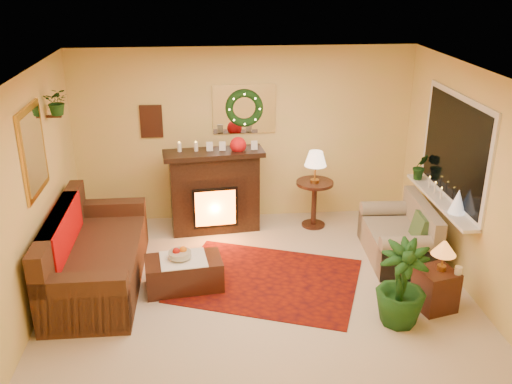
{
  "coord_description": "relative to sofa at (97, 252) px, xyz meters",
  "views": [
    {
      "loc": [
        -0.58,
        -5.91,
        3.68
      ],
      "look_at": [
        0.0,
        0.35,
        1.15
      ],
      "focal_mm": 40.0,
      "sensor_mm": 36.0,
      "label": 1
    }
  ],
  "objects": [
    {
      "name": "floor_palm",
      "position": [
        3.39,
        -1.13,
        0.02
      ],
      "size": [
        1.99,
        1.99,
        2.88
      ],
      "primitive_type": "imported",
      "rotation": [
        0.0,
        0.0,
        -0.28
      ],
      "color": "#1A3619",
      "rests_on": "floor"
    },
    {
      "name": "wreath",
      "position": [
        1.93,
        1.83,
        1.29
      ],
      "size": [
        0.55,
        0.11,
        0.55
      ],
      "primitive_type": "torus",
      "rotation": [
        1.57,
        0.0,
        0.0
      ],
      "color": "#194719",
      "rests_on": "wall_back"
    },
    {
      "name": "mantel_mirror",
      "position": [
        1.93,
        1.87,
        1.27
      ],
      "size": [
        0.92,
        0.02,
        0.72
      ],
      "primitive_type": "cube",
      "color": "white",
      "rests_on": "wall_back"
    },
    {
      "name": "mantel_candle_a",
      "position": [
        0.98,
        1.43,
        0.83
      ],
      "size": [
        0.06,
        0.06,
        0.18
      ],
      "primitive_type": "cylinder",
      "color": "white",
      "rests_on": "fireplace"
    },
    {
      "name": "window_frame",
      "position": [
        4.41,
        0.19,
        1.12
      ],
      "size": [
        0.03,
        1.86,
        1.36
      ],
      "primitive_type": "cube",
      "color": "white",
      "rests_on": "wall_right"
    },
    {
      "name": "window_glass",
      "position": [
        4.4,
        0.19,
        1.12
      ],
      "size": [
        0.02,
        1.7,
        1.22
      ],
      "primitive_type": "cube",
      "color": "black",
      "rests_on": "wall_right"
    },
    {
      "name": "sofa",
      "position": [
        0.0,
        0.0,
        0.0
      ],
      "size": [
        0.98,
        2.23,
        0.96
      ],
      "primitive_type": "cube",
      "rotation": [
        0.0,
        0.0,
        -0.0
      ],
      "color": "brown",
      "rests_on": "floor"
    },
    {
      "name": "lamp_tiffany",
      "position": [
        3.93,
        -0.88,
        0.31
      ],
      "size": [
        0.28,
        0.28,
        0.41
      ],
      "primitive_type": "cone",
      "color": "#F09B3A",
      "rests_on": "end_table_square"
    },
    {
      "name": "mantel_candle_b",
      "position": [
        1.21,
        1.43,
        0.83
      ],
      "size": [
        0.06,
        0.06,
        0.18
      ],
      "primitive_type": "cylinder",
      "color": "beige",
      "rests_on": "fireplace"
    },
    {
      "name": "ceiling",
      "position": [
        1.93,
        -0.36,
        2.17
      ],
      "size": [
        5.0,
        5.0,
        0.0
      ],
      "primitive_type": "plane",
      "color": "white",
      "rests_on": "ground"
    },
    {
      "name": "window_sill",
      "position": [
        4.31,
        0.19,
        0.44
      ],
      "size": [
        0.22,
        1.86,
        0.04
      ],
      "primitive_type": "cube",
      "color": "white",
      "rests_on": "wall_right"
    },
    {
      "name": "fruit_bowl",
      "position": [
        1.0,
        -0.18,
        0.02
      ],
      "size": [
        0.27,
        0.27,
        0.06
      ],
      "primitive_type": "cylinder",
      "color": "beige",
      "rests_on": "coffee_table"
    },
    {
      "name": "gold_mirror",
      "position": [
        -0.55,
        -0.06,
        1.32
      ],
      "size": [
        0.03,
        0.84,
        1.0
      ],
      "primitive_type": "cube",
      "color": "gold",
      "rests_on": "wall_left"
    },
    {
      "name": "wall_front",
      "position": [
        1.93,
        -2.61,
        0.87
      ],
      "size": [
        5.0,
        5.0,
        0.0
      ],
      "primitive_type": "plane",
      "color": "#EFD88C",
      "rests_on": "ground"
    },
    {
      "name": "lamp_cream",
      "position": [
        2.91,
        1.37,
        0.45
      ],
      "size": [
        0.32,
        0.32,
        0.49
      ],
      "primitive_type": "cone",
      "color": "beige",
      "rests_on": "side_table_round"
    },
    {
      "name": "floor",
      "position": [
        1.93,
        -0.36,
        -0.43
      ],
      "size": [
        5.0,
        5.0,
        0.0
      ],
      "primitive_type": "plane",
      "color": "beige",
      "rests_on": "ground"
    },
    {
      "name": "end_table_square",
      "position": [
        3.89,
        -0.89,
        -0.16
      ],
      "size": [
        0.48,
        0.48,
        0.48
      ],
      "primitive_type": "cube",
      "rotation": [
        0.0,
        0.0,
        0.25
      ],
      "color": "#4F2211",
      "rests_on": "floor"
    },
    {
      "name": "hanging_plant",
      "position": [
        -0.41,
        0.69,
        1.54
      ],
      "size": [
        0.33,
        0.28,
        0.36
      ],
      "primitive_type": "imported",
      "color": "#194719",
      "rests_on": "wall_left"
    },
    {
      "name": "sill_plant",
      "position": [
        4.29,
        0.9,
        0.65
      ],
      "size": [
        0.26,
        0.21,
        0.48
      ],
      "primitive_type": "imported",
      "color": "#294F22",
      "rests_on": "window_sill"
    },
    {
      "name": "area_rug",
      "position": [
        2.05,
        -0.13,
        -0.42
      ],
      "size": [
        2.62,
        2.3,
        0.01
      ],
      "primitive_type": "cube",
      "rotation": [
        0.0,
        0.0,
        -0.36
      ],
      "color": "maroon",
      "rests_on": "floor"
    },
    {
      "name": "loveseat",
      "position": [
        3.85,
        0.34,
        -0.01
      ],
      "size": [
        0.83,
        1.36,
        0.77
      ],
      "primitive_type": "cube",
      "rotation": [
        0.0,
        0.0,
        -0.05
      ],
      "color": "#B39F92",
      "rests_on": "floor"
    },
    {
      "name": "poinsettia",
      "position": [
        1.81,
        1.41,
        0.87
      ],
      "size": [
        0.23,
        0.23,
        0.23
      ],
      "primitive_type": "sphere",
      "color": "red",
      "rests_on": "fireplace"
    },
    {
      "name": "fireplace",
      "position": [
        1.46,
        1.42,
        0.12
      ],
      "size": [
        1.29,
        0.53,
        1.15
      ],
      "primitive_type": "cube",
      "rotation": [
        0.0,
        0.0,
        0.11
      ],
      "color": "black",
      "rests_on": "floor"
    },
    {
      "name": "wall_back",
      "position": [
        1.93,
        1.89,
        0.87
      ],
      "size": [
        5.0,
        5.0,
        0.0
      ],
      "primitive_type": "plane",
      "color": "#EFD88C",
      "rests_on": "ground"
    },
    {
      "name": "red_throw",
      "position": [
        -0.04,
        0.14,
        0.02
      ],
      "size": [
        0.88,
        1.42,
        0.02
      ],
      "primitive_type": "cube",
      "color": "red",
      "rests_on": "sofa"
    },
    {
      "name": "coffee_table",
      "position": [
        1.04,
        -0.19,
        -0.22
      ],
      "size": [
        0.97,
        0.61,
        0.38
      ],
      "primitive_type": "cube",
      "rotation": [
        0.0,
        0.0,
        0.12
      ],
      "color": "black",
      "rests_on": "floor"
    },
    {
      "name": "mini_tree",
      "position": [
        4.33,
        -0.25,
        0.61
      ],
      "size": [
        0.2,
        0.2,
        0.3
      ],
      "primitive_type": "cone",
      "color": "white",
      "rests_on": "window_sill"
    },
    {
      "name": "wall_art",
      "position": [
        0.58,
        1.87,
        1.12
      ],
      "size": [
        0.32,
        0.03,
        0.48
      ],
      "primitive_type": "cube",
      "color": "#381E11",
      "rests_on": "wall_back"
    },
    {
      "name": "side_table_round",
      "position": [
        2.93,
        1.41,
        -0.1
      ],
      "size": [
        0.67,
        0.67,
        0.71
      ],
      "primitive_type": "cylinder",
      "rotation": [
        0.0,
        0.0,
        0.27
      ],
      "color": "#331F0C",
      "rests_on": "floor"
    },
    {
      "name": "wall_left",
      "position": [
        -0.57,
        -0.36,
        0.87
      ],
      "size": [
        4.5,
        4.5,
        0.0
      ],
      "primitive_type": "plane",
      "color": "#EFD88C",
      "rests_on": "ground"
    },
    {
      "name": "wall_right",
      "position": [
        4.43,
        -0.36,
        0.87
      ],
      "size": [
        4.5,
        4.5,
        0.0
      ],
      "primitive_type": "plane",
      "color": "#EFD88C",
      "rests_on": "ground"
    }
  ]
}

